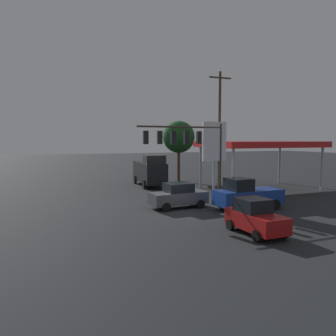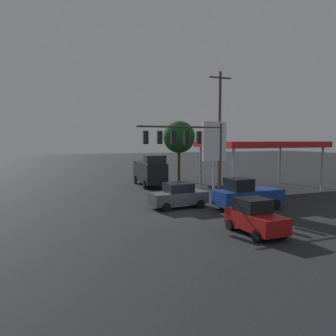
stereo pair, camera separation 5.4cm
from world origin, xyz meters
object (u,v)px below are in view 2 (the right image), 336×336
at_px(pickup_parked, 247,195).
at_px(street_tree, 179,137).
at_px(delivery_truck, 150,171).
at_px(traffic_signal_assembly, 186,143).
at_px(hatchback_crossing, 255,217).
at_px(sedan_waiting, 178,196).
at_px(price_sign, 214,145).
at_px(utility_pole, 220,130).

height_order(pickup_parked, street_tree, street_tree).
bearing_deg(street_tree, delivery_truck, 32.29).
height_order(traffic_signal_assembly, pickup_parked, traffic_signal_assembly).
bearing_deg(pickup_parked, hatchback_crossing, 58.32).
xyz_separation_m(delivery_truck, pickup_parked, (-2.74, 14.56, -0.58)).
distance_m(delivery_truck, street_tree, 7.01).
xyz_separation_m(pickup_parked, sedan_waiting, (4.51, -2.49, -0.16)).
relative_size(traffic_signal_assembly, sedan_waiting, 1.61).
relative_size(pickup_parked, sedan_waiting, 1.16).
bearing_deg(price_sign, utility_pole, -124.73).
height_order(hatchback_crossing, pickup_parked, pickup_parked).
bearing_deg(sedan_waiting, traffic_signal_assembly, -153.98).
xyz_separation_m(hatchback_crossing, street_tree, (-5.56, -23.19, 4.60)).
xyz_separation_m(utility_pole, pickup_parked, (2.28, 7.90, -5.11)).
bearing_deg(delivery_truck, street_tree, 125.98).
bearing_deg(street_tree, pickup_parked, 82.86).
xyz_separation_m(price_sign, sedan_waiting, (3.40, 0.52, -3.82)).
xyz_separation_m(traffic_signal_assembly, hatchback_crossing, (-0.31, 8.46, -4.04)).
relative_size(traffic_signal_assembly, street_tree, 0.95).
height_order(price_sign, hatchback_crossing, price_sign).
bearing_deg(traffic_signal_assembly, sedan_waiting, 28.71).
height_order(utility_pole, sedan_waiting, utility_pole).
distance_m(price_sign, delivery_truck, 12.07).
bearing_deg(utility_pole, hatchback_crossing, 67.22).
xyz_separation_m(price_sign, street_tree, (-3.33, -14.69, 0.78)).
relative_size(hatchback_crossing, delivery_truck, 0.55).
distance_m(hatchback_crossing, delivery_truck, 20.08).
distance_m(traffic_signal_assembly, pickup_parked, 6.10).
xyz_separation_m(price_sign, pickup_parked, (-1.11, 3.01, -3.66)).
bearing_deg(price_sign, street_tree, -102.77).
height_order(traffic_signal_assembly, sedan_waiting, traffic_signal_assembly).
bearing_deg(sedan_waiting, street_tree, -116.57).
bearing_deg(traffic_signal_assembly, pickup_parked, 141.00).
bearing_deg(price_sign, sedan_waiting, 8.67).
height_order(price_sign, street_tree, street_tree).
xyz_separation_m(delivery_truck, sedan_waiting, (1.77, 12.07, -0.74)).
xyz_separation_m(hatchback_crossing, delivery_truck, (-0.61, -20.06, 0.75)).
distance_m(hatchback_crossing, street_tree, 24.29).
bearing_deg(utility_pole, price_sign, 55.27).
bearing_deg(sedan_waiting, delivery_truck, -101.06).
relative_size(utility_pole, sedan_waiting, 2.65).
height_order(traffic_signal_assembly, price_sign, price_sign).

